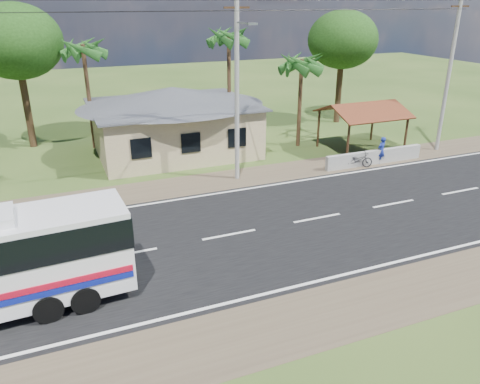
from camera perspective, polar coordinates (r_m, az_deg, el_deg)
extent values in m
plane|color=#2B4518|center=(20.81, -1.33, -5.27)|extent=(120.00, 120.00, 0.00)
cube|color=black|center=(20.81, -1.33, -5.25)|extent=(120.00, 10.00, 0.02)
cube|color=brown|center=(26.45, -6.40, 0.82)|extent=(120.00, 3.00, 0.01)
cube|color=brown|center=(15.85, 7.46, -15.35)|extent=(120.00, 3.00, 0.01)
cube|color=silver|center=(24.84, -5.23, -0.55)|extent=(120.00, 0.15, 0.01)
cube|color=silver|center=(17.11, 4.46, -11.95)|extent=(120.00, 0.15, 0.01)
cube|color=silver|center=(20.80, -1.33, -5.21)|extent=(120.00, 0.15, 0.01)
cube|color=tan|center=(32.19, -8.08, 7.65)|extent=(10.00, 8.00, 3.20)
cube|color=#4C4F54|center=(31.82, -8.25, 10.52)|extent=(10.60, 8.60, 0.10)
pyramid|color=#4C4F54|center=(31.61, -8.36, 12.56)|extent=(12.40, 10.00, 1.20)
cube|color=black|center=(27.77, -11.97, 5.23)|extent=(1.20, 0.08, 1.20)
cube|color=black|center=(28.42, -6.01, 5.98)|extent=(1.20, 0.08, 1.20)
cube|color=black|center=(29.36, -0.36, 6.64)|extent=(1.20, 0.08, 1.20)
cylinder|color=#3B2515|center=(30.67, 13.03, 5.97)|extent=(0.16, 0.16, 2.60)
cylinder|color=#3B2515|center=(33.55, 9.54, 7.63)|extent=(0.16, 0.16, 2.60)
cylinder|color=#3B2515|center=(33.47, 19.57, 6.61)|extent=(0.16, 0.16, 2.60)
cylinder|color=#3B2515|center=(36.13, 15.85, 8.15)|extent=(0.16, 0.16, 2.60)
cube|color=maroon|center=(32.17, 15.99, 9.39)|extent=(5.20, 2.28, 0.90)
cube|color=maroon|center=(33.88, 13.72, 10.24)|extent=(5.20, 2.28, 0.90)
cube|color=#3B2515|center=(32.95, 14.88, 10.42)|extent=(5.20, 0.12, 0.12)
cube|color=#9E9E99|center=(30.83, 16.04, 4.10)|extent=(7.00, 0.30, 0.90)
cylinder|color=#9E9E99|center=(25.92, -0.39, 13.14)|extent=(0.26, 0.26, 11.00)
cube|color=#3B2515|center=(25.59, -0.41, 21.57)|extent=(1.40, 0.10, 0.10)
cylinder|color=#9E9E99|center=(34.40, 24.20, 13.54)|extent=(0.26, 0.26, 11.00)
cube|color=#3B2515|center=(34.15, 25.25, 19.80)|extent=(1.40, 0.10, 0.10)
cylinder|color=gray|center=(24.69, 0.52, 19.91)|extent=(0.08, 2.00, 0.08)
cube|color=gray|center=(23.77, 1.51, 19.81)|extent=(0.50, 0.18, 0.12)
cylinder|color=black|center=(23.79, -19.93, 21.01)|extent=(16.00, 0.02, 0.02)
cylinder|color=black|center=(29.23, 14.42, 21.62)|extent=(15.00, 0.02, 0.02)
cylinder|color=#47301E|center=(33.16, 7.29, 10.60)|extent=(0.28, 0.28, 6.00)
cylinder|color=#47301E|center=(35.56, -1.34, 12.79)|extent=(0.28, 0.28, 7.50)
cylinder|color=#47301E|center=(33.90, -17.93, 10.84)|extent=(0.28, 0.28, 7.00)
cylinder|color=#47301E|center=(35.90, -24.56, 9.65)|extent=(0.50, 0.50, 5.95)
ellipsoid|color=#16320D|center=(35.36, -25.68, 16.22)|extent=(6.00, 6.00, 4.92)
cylinder|color=#47301E|center=(40.75, 11.96, 12.20)|extent=(0.50, 0.50, 5.60)
ellipsoid|color=#16320D|center=(40.27, 12.42, 17.69)|extent=(5.60, 5.60, 4.59)
cylinder|color=black|center=(16.65, -22.35, -12.99)|extent=(0.98, 0.39, 0.96)
cylinder|color=black|center=(18.53, -22.89, -9.26)|extent=(0.98, 0.39, 0.96)
cylinder|color=black|center=(16.67, -18.35, -12.32)|extent=(0.98, 0.39, 0.96)
cylinder|color=black|center=(18.55, -19.33, -8.67)|extent=(0.98, 0.39, 0.96)
imported|color=black|center=(29.85, 14.16, 3.80)|extent=(1.98, 1.10, 0.99)
imported|color=navy|center=(30.94, 16.85, 4.89)|extent=(0.73, 0.58, 1.74)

